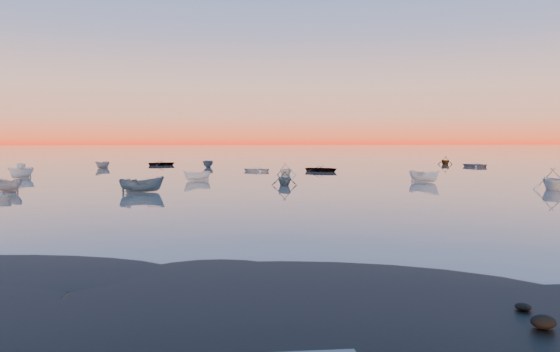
{
  "coord_description": "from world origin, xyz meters",
  "views": [
    {
      "loc": [
        -5.14,
        -19.39,
        4.77
      ],
      "look_at": [
        -0.23,
        28.0,
        1.52
      ],
      "focal_mm": 35.0,
      "sensor_mm": 36.0,
      "label": 1
    }
  ],
  "objects": [
    {
      "name": "ground",
      "position": [
        0.0,
        100.0,
        0.0
      ],
      "size": [
        600.0,
        600.0,
        0.0
      ],
      "primitive_type": "plane",
      "color": "#6C625A",
      "rests_on": "ground"
    },
    {
      "name": "mud_lobes",
      "position": [
        0.0,
        -1.0,
        0.01
      ],
      "size": [
        140.0,
        6.0,
        0.07
      ],
      "primitive_type": null,
      "color": "black",
      "rests_on": "ground"
    },
    {
      "name": "moored_fleet",
      "position": [
        0.0,
        53.0,
        0.0
      ],
      "size": [
        124.0,
        58.0,
        1.2
      ],
      "primitive_type": null,
      "color": "white",
      "rests_on": "ground"
    },
    {
      "name": "boat_near_center",
      "position": [
        -12.42,
        30.1,
        0.0
      ],
      "size": [
        2.52,
        4.24,
        1.37
      ],
      "primitive_type": "imported",
      "rotation": [
        0.0,
        0.0,
        1.8
      ],
      "color": "#334D61",
      "rests_on": "ground"
    },
    {
      "name": "boat_near_right",
      "position": [
        1.07,
        36.06,
        0.0
      ],
      "size": [
        3.43,
        1.71,
        1.17
      ],
      "primitive_type": "imported",
      "rotation": [
        0.0,
        0.0,
        3.2
      ],
      "color": "#334D61",
      "rests_on": "ground"
    }
  ]
}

